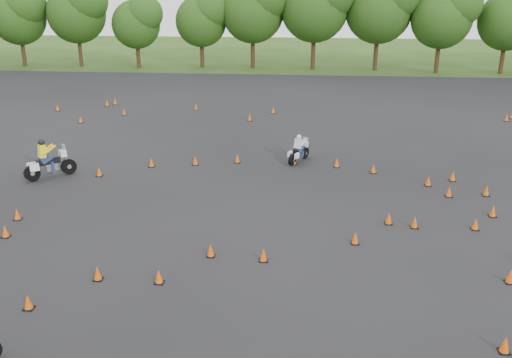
% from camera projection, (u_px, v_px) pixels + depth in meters
% --- Properties ---
extents(ground, '(140.00, 140.00, 0.00)m').
position_uv_depth(ground, '(247.00, 247.00, 20.87)').
color(ground, '#2D5119').
rests_on(ground, ground).
extents(asphalt_pad, '(62.00, 62.00, 0.00)m').
position_uv_depth(asphalt_pad, '(260.00, 188.00, 26.48)').
color(asphalt_pad, black).
rests_on(asphalt_pad, ground).
extents(treeline, '(87.06, 32.54, 10.52)m').
position_uv_depth(treeline, '(323.00, 28.00, 51.61)').
color(treeline, '#244714').
rests_on(treeline, ground).
extents(traffic_cones, '(35.89, 32.98, 0.45)m').
position_uv_depth(traffic_cones, '(264.00, 190.00, 25.68)').
color(traffic_cones, '#DC5209').
rests_on(traffic_cones, asphalt_pad).
extents(rider_yellow, '(2.42, 2.22, 1.94)m').
position_uv_depth(rider_yellow, '(50.00, 159.00, 27.54)').
color(rider_yellow, yellow).
rests_on(rider_yellow, ground).
extents(rider_white, '(1.46, 2.03, 1.53)m').
position_uv_depth(rider_white, '(299.00, 148.00, 29.95)').
color(rider_white, silver).
rests_on(rider_white, ground).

